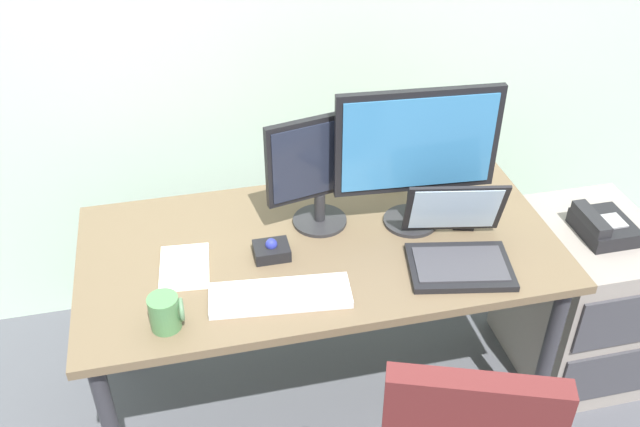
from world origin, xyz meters
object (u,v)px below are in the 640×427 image
object	(u,v)px
keyboard	(280,295)
coffee_mug	(166,312)
paper_notepad	(185,267)
monitor_main	(417,149)
trackball_mouse	(272,250)
banana	(382,175)
desk_phone	(602,226)
file_cabinet	(580,299)
laptop	(458,245)
cell_phone	(462,217)
monitor_side	(320,167)

from	to	relation	value
keyboard	coffee_mug	xyz separation A→B (m)	(-0.32, -0.04, 0.04)
coffee_mug	paper_notepad	distance (m)	0.25
monitor_main	trackball_mouse	bearing A→B (deg)	-171.64
paper_notepad	monitor_main	bearing A→B (deg)	5.49
monitor_main	coffee_mug	bearing A→B (deg)	-158.99
keyboard	banana	bearing A→B (deg)	48.96
desk_phone	banana	size ratio (longest dim) A/B	1.05
keyboard	file_cabinet	bearing A→B (deg)	8.62
laptop	file_cabinet	bearing A→B (deg)	11.15
file_cabinet	banana	bearing A→B (deg)	151.55
desk_phone	banana	bearing A→B (deg)	150.19
keyboard	banana	world-z (taller)	banana
keyboard	laptop	size ratio (longest dim) A/B	1.17
file_cabinet	cell_phone	bearing A→B (deg)	170.63
laptop	paper_notepad	bearing A→B (deg)	170.59
paper_notepad	banana	world-z (taller)	banana
keyboard	paper_notepad	bearing A→B (deg)	143.01
desk_phone	paper_notepad	world-z (taller)	desk_phone
monitor_main	cell_phone	distance (m)	0.33
desk_phone	file_cabinet	bearing A→B (deg)	63.22
trackball_mouse	paper_notepad	size ratio (longest dim) A/B	0.53
file_cabinet	coffee_mug	xyz separation A→B (m)	(-1.48, -0.22, 0.45)
monitor_side	banana	xyz separation A→B (m)	(0.28, 0.20, -0.20)
file_cabinet	monitor_main	bearing A→B (deg)	171.91
paper_notepad	desk_phone	bearing A→B (deg)	-1.58
coffee_mug	paper_notepad	size ratio (longest dim) A/B	0.50
monitor_main	laptop	bearing A→B (deg)	-69.45
coffee_mug	cell_phone	size ratio (longest dim) A/B	0.74
coffee_mug	paper_notepad	bearing A→B (deg)	75.37
file_cabinet	monitor_side	world-z (taller)	monitor_side
desk_phone	monitor_main	distance (m)	0.74
file_cabinet	trackball_mouse	bearing A→B (deg)	178.81
keyboard	coffee_mug	distance (m)	0.33
file_cabinet	coffee_mug	world-z (taller)	coffee_mug
trackball_mouse	coffee_mug	size ratio (longest dim) A/B	1.05
coffee_mug	cell_phone	world-z (taller)	coffee_mug
laptop	desk_phone	bearing A→B (deg)	9.73
keyboard	cell_phone	world-z (taller)	keyboard
trackball_mouse	paper_notepad	distance (m)	0.27
cell_phone	file_cabinet	bearing A→B (deg)	10.60
desk_phone	paper_notepad	xyz separation A→B (m)	(-1.40, 0.04, 0.05)
desk_phone	cell_phone	world-z (taller)	desk_phone
desk_phone	cell_phone	distance (m)	0.49
desk_phone	monitor_side	xyz separation A→B (m)	(-0.95, 0.18, 0.26)
trackball_mouse	paper_notepad	world-z (taller)	trackball_mouse
laptop	coffee_mug	xyz separation A→B (m)	(-0.89, -0.10, 0.00)
monitor_side	cell_phone	world-z (taller)	monitor_side
desk_phone	coffee_mug	world-z (taller)	coffee_mug
file_cabinet	paper_notepad	distance (m)	1.47
file_cabinet	cell_phone	world-z (taller)	cell_phone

